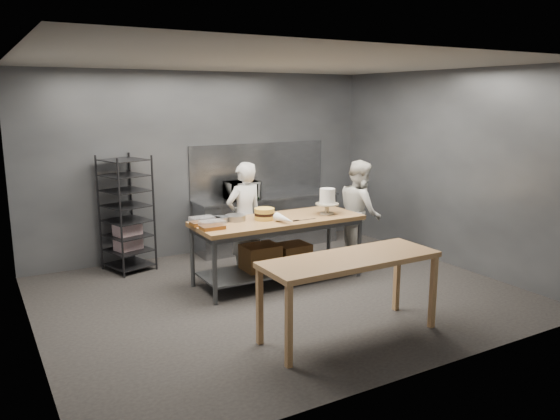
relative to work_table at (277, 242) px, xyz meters
name	(u,v)px	position (x,y,z in m)	size (l,w,h in m)	color
ground	(280,294)	(-0.23, -0.50, -0.57)	(6.00, 6.00, 0.00)	black
back_wall	(206,163)	(-0.23, 2.00, 0.93)	(6.00, 0.04, 3.00)	#4C4F54
work_table	(277,242)	(0.00, 0.00, 0.00)	(2.40, 0.90, 0.92)	brown
near_counter	(350,264)	(-0.21, -1.97, 0.24)	(2.00, 0.70, 0.90)	olive
back_counter	(268,222)	(0.77, 1.68, -0.12)	(2.60, 0.60, 0.90)	slate
splashback_panel	(259,169)	(0.77, 1.98, 0.78)	(2.60, 0.02, 0.90)	slate
speed_rack	(127,215)	(-1.68, 1.60, 0.28)	(0.76, 0.80, 1.75)	black
chef_behind	(244,218)	(-0.20, 0.62, 0.26)	(0.61, 0.40, 1.66)	silver
chef_right	(360,212)	(1.61, 0.18, 0.24)	(0.79, 0.62, 1.63)	silver
microwave	(242,190)	(0.28, 1.68, 0.48)	(0.54, 0.37, 0.30)	black
frosted_cake_stand	(327,199)	(0.78, -0.11, 0.58)	(0.34, 0.34, 0.37)	#ADA38A
layer_cake	(264,214)	(-0.18, 0.02, 0.43)	(0.28, 0.28, 0.16)	gold
cake_pans	(222,219)	(-0.75, 0.17, 0.39)	(0.66, 0.30, 0.07)	gray
piping_bag	(285,219)	(-0.06, -0.33, 0.41)	(0.12, 0.12, 0.38)	white
offset_spatula	(301,220)	(0.23, -0.28, 0.35)	(0.36, 0.02, 0.02)	slate
pastry_clamshells	(207,223)	(-1.04, 0.00, 0.40)	(0.34, 0.49, 0.11)	#985B1E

